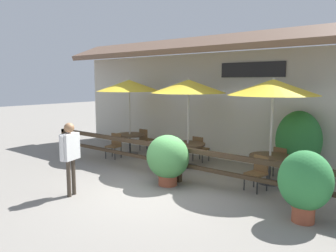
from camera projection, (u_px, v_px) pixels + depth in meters
The scene contains 19 objects.
ground_plane at pixel (152, 192), 7.87m from camera, with size 60.00×60.00×0.00m, color gray.
building_facade at pixel (234, 96), 10.76m from camera, with size 14.28×1.49×4.23m.
patio_railing at pixel (179, 156), 8.59m from camera, with size 10.40×0.14×0.95m.
patio_umbrella_near at pixel (129, 86), 11.68m from camera, with size 2.29×2.29×2.73m.
dining_table_near at pixel (130, 138), 11.93m from camera, with size 1.07×1.07×0.74m.
chair_near_streetside at pixel (114, 145), 11.33m from camera, with size 0.50×0.50×0.85m.
chair_near_wallside at pixel (146, 139), 12.51m from camera, with size 0.43×0.43×0.85m.
patio_umbrella_middle at pixel (188, 86), 9.91m from camera, with size 2.29×2.29×2.73m.
dining_table_middle at pixel (188, 148), 10.17m from camera, with size 1.07×1.07×0.74m.
chair_middle_streetside at pixel (173, 156), 9.59m from camera, with size 0.49×0.49×0.85m.
chair_middle_wallside at pixel (200, 148), 10.81m from camera, with size 0.43×0.43×0.85m.
patio_umbrella_far at pixel (273, 87), 8.23m from camera, with size 2.29×2.29×2.73m.
dining_table_far at pixel (270, 161), 8.49m from camera, with size 1.07×1.07×0.74m.
chair_far_streetside at pixel (258, 171), 7.95m from camera, with size 0.50×0.50×0.85m.
chair_far_wallside at pixel (282, 160), 9.04m from camera, with size 0.51×0.51×0.85m.
potted_plant_corner_fern at pixel (305, 182), 6.10m from camera, with size 0.99×0.89×1.37m.
potted_plant_broad_leaf at pixel (168, 158), 8.32m from camera, with size 1.13×1.02×1.30m.
potted_plant_small_flowering at pixel (298, 141), 9.08m from camera, with size 1.24×1.12×1.84m.
pedestrian at pixel (70, 149), 7.48m from camera, with size 0.33×0.58×1.71m.
Camera 1 is at (5.02, -5.69, 2.64)m, focal length 35.00 mm.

